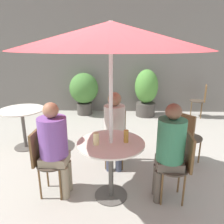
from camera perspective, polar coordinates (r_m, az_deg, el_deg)
ground_plane at (r=2.84m, az=0.11°, el=-23.11°), size 20.00×20.00×0.00m
storefront_wall at (r=6.07m, az=1.21°, el=14.04°), size 10.00×0.06×3.00m
cafe_table_near at (r=2.66m, az=-0.27°, el=-11.17°), size 0.80×0.80×0.74m
cafe_table_far at (r=4.24m, az=-22.33°, el=-1.52°), size 0.79×0.79×0.74m
bistro_chair_0 at (r=2.75m, az=17.42°, el=-12.26°), size 0.39×0.39×0.86m
bistro_chair_1 at (r=3.42m, az=0.77°, el=-5.47°), size 0.39×0.39×0.86m
bistro_chair_2 at (r=2.86m, az=-17.23°, el=-11.11°), size 0.39×0.39×0.86m
bistro_chair_3 at (r=6.08m, az=22.26°, el=3.39°), size 0.43×0.41×0.86m
bistro_chair_4 at (r=3.57m, az=18.98°, el=-5.47°), size 0.44×0.44×0.86m
seated_person_0 at (r=2.63m, az=14.81°, el=-8.39°), size 0.33×0.32×1.22m
seated_person_1 at (r=3.22m, az=0.63°, el=-3.24°), size 0.31×0.32×1.19m
seated_person_2 at (r=2.72m, az=-14.77°, el=-7.71°), size 0.35×0.34×1.21m
beer_glass_0 at (r=2.57m, az=3.71°, el=-6.33°), size 0.06×0.06×0.15m
beer_glass_1 at (r=2.51m, az=-4.17°, el=-6.96°), size 0.07×0.07×0.14m
potted_plant_0 at (r=5.92m, az=-7.33°, el=5.66°), size 0.77×0.77×1.12m
potted_plant_1 at (r=5.81m, az=8.92°, el=5.30°), size 0.60×0.60×1.23m
umbrella at (r=2.34m, az=-0.32°, el=19.27°), size 2.03×2.03×2.06m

